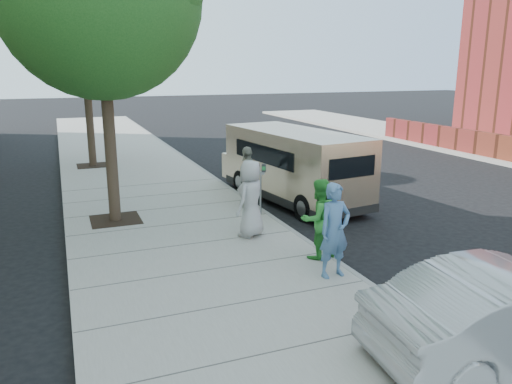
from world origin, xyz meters
The scene contains 10 objects.
ground centered at (0.00, 0.00, 0.00)m, with size 120.00×120.00×0.00m, color black.
sidewalk centered at (-1.00, 0.00, 0.07)m, with size 5.00×60.00×0.15m, color gray.
curb_face centered at (1.44, 0.00, 0.07)m, with size 0.12×60.00×0.16m, color gray.
tree_far centered at (-2.25, 10.00, 4.88)m, with size 3.92×3.80×6.49m.
parking_meter centered at (1.25, 1.53, 1.10)m, with size 0.29×0.19×1.32m.
van centered at (2.82, 2.95, 1.10)m, with size 2.56×5.79×2.08m.
person_officer centered at (1.00, -2.60, 1.01)m, with size 0.63×0.41×1.73m, color teal.
person_green_shirt centered at (1.17, -1.69, 0.95)m, with size 0.78×0.61×1.60m, color green.
person_gray_shirt centered at (0.41, 0.04, 1.01)m, with size 0.84×0.55×1.72m, color #A9A9AC.
person_striped_polo centered at (1.20, 2.33, 0.98)m, with size 0.97×0.40×1.65m, color gray.
Camera 1 is at (-3.42, -9.94, 3.84)m, focal length 35.00 mm.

